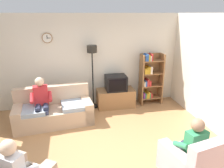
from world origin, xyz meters
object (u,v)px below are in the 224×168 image
couch (54,111)px  bookshelf (149,78)px  floor_lamp (92,60)px  person_on_couch (41,100)px  person_in_left_armchair (17,168)px  tv (116,83)px  armchair_near_bookshelf (192,163)px  person_in_right_armchair (191,144)px  tv_stand (116,98)px

couch → bookshelf: bearing=14.4°
floor_lamp → person_on_couch: size_ratio=1.49×
person_in_left_armchair → tv: bearing=55.2°
tv → bookshelf: bookshelf is taller
couch → person_on_couch: bearing=-157.1°
armchair_near_bookshelf → person_in_left_armchair: person_in_left_armchair is taller
tv → armchair_near_bookshelf: 3.18m
couch → person_on_couch: (-0.26, -0.11, 0.39)m
armchair_near_bookshelf → person_on_couch: person_on_couch is taller
armchair_near_bookshelf → couch: bearing=134.4°
armchair_near_bookshelf → person_in_right_armchair: person_in_right_armchair is taller
tv_stand → person_in_left_armchair: size_ratio=0.98×
tv_stand → armchair_near_bookshelf: size_ratio=1.07×
person_in_right_armchair → couch: bearing=135.3°
tv_stand → tv: size_ratio=1.83×
tv → floor_lamp: (-0.66, 0.12, 0.69)m
couch → tv: 1.92m
couch → person_on_couch: 0.48m
bookshelf → armchair_near_bookshelf: size_ratio=1.54×
tv_stand → floor_lamp: (-0.66, 0.10, 1.18)m
tv → person_on_couch: bearing=-159.8°
tv_stand → floor_lamp: 1.36m
tv → bookshelf: (1.07, 0.09, 0.05)m
bookshelf → person_in_right_armchair: (-0.45, -3.09, -0.20)m
floor_lamp → armchair_near_bookshelf: 3.65m
person_on_couch → couch: bearing=22.9°
couch → person_in_left_armchair: (-0.35, -2.40, 0.29)m
bookshelf → person_on_couch: size_ratio=1.27×
tv_stand → floor_lamp: bearing=171.5°
tv_stand → person_on_couch: size_ratio=0.89×
tv → floor_lamp: size_ratio=0.32×
bookshelf → armchair_near_bookshelf: bearing=-97.7°
tv_stand → floor_lamp: size_ratio=0.59×
person_in_left_armchair → person_in_right_armchair: bearing=0.8°
tv_stand → person_in_left_armchair: (-2.11, -3.06, 0.34)m
person_in_left_armchair → person_in_right_armchair: 2.73m
tv → tv_stand: bearing=90.0°
tv_stand → person_in_right_armchair: size_ratio=0.98×
couch → floor_lamp: floor_lamp is taller
couch → tv: tv is taller
person_on_couch → bookshelf: bearing=15.1°
tv → armchair_near_bookshelf: (0.64, -3.08, -0.47)m
person_on_couch → person_in_left_armchair: 2.30m
person_in_right_armchair → person_on_couch: bearing=139.5°
floor_lamp → person_in_left_armchair: bearing=-114.6°
couch → tv: bearing=19.7°
person_in_right_armchair → bookshelf: bearing=81.7°
bookshelf → person_on_couch: (-3.09, -0.84, -0.11)m
person_in_left_armchair → tv_stand: bearing=55.4°
tv → floor_lamp: 0.97m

